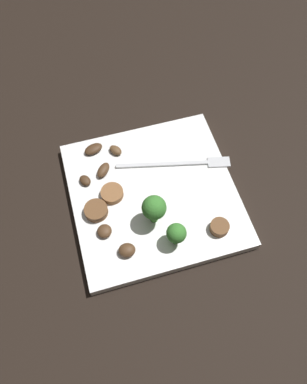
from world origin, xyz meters
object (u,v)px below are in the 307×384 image
(mushroom_2, at_px, (116,150))
(broccoli_floret_1, at_px, (176,234))
(sausage_slice_2, at_px, (112,193))
(mushroom_0, at_px, (93,149))
(sausage_slice_0, at_px, (96,211))
(mushroom_4, at_px, (104,231))
(fork, at_px, (182,164))
(mushroom_1, at_px, (85,180))
(sausage_slice_1, at_px, (219,227))
(mushroom_3, at_px, (127,250))
(mushroom_5, at_px, (103,170))
(plate, at_px, (154,195))
(broccoli_floret_0, at_px, (154,208))

(mushroom_2, bearing_deg, broccoli_floret_1, -74.87)
(broccoli_floret_1, xyz_separation_m, sausage_slice_2, (-0.07, 0.10, -0.02))
(broccoli_floret_1, relative_size, mushroom_0, 1.40)
(sausage_slice_0, bearing_deg, mushroom_4, -82.31)
(fork, bearing_deg, mushroom_1, -170.71)
(sausage_slice_0, bearing_deg, sausage_slice_1, -24.48)
(broccoli_floret_1, bearing_deg, mushroom_3, 177.70)
(sausage_slice_0, distance_m, mushroom_5, 0.07)
(plate, bearing_deg, fork, 31.97)
(mushroom_2, bearing_deg, fork, -28.51)
(mushroom_2, bearing_deg, plate, -66.37)
(sausage_slice_2, bearing_deg, mushroom_2, 72.98)
(sausage_slice_0, bearing_deg, mushroom_2, 61.84)
(mushroom_3, distance_m, mushroom_4, 0.04)
(broccoli_floret_1, height_order, mushroom_1, broccoli_floret_1)
(sausage_slice_2, xyz_separation_m, mushroom_1, (-0.03, 0.03, -0.00))
(broccoli_floret_0, distance_m, broccoli_floret_1, 0.05)
(sausage_slice_0, distance_m, sausage_slice_2, 0.04)
(plate, distance_m, broccoli_floret_1, 0.09)
(plate, height_order, sausage_slice_2, sausage_slice_2)
(broccoli_floret_1, bearing_deg, plate, 95.54)
(sausage_slice_0, relative_size, sausage_slice_2, 1.02)
(broccoli_floret_1, xyz_separation_m, mushroom_0, (-0.08, 0.18, -0.02))
(sausage_slice_0, relative_size, mushroom_4, 1.63)
(mushroom_1, bearing_deg, mushroom_3, -74.92)
(broccoli_floret_1, xyz_separation_m, sausage_slice_0, (-0.10, 0.07, -0.02))
(plate, bearing_deg, mushroom_0, 125.81)
(mushroom_5, bearing_deg, plate, -40.52)
(sausage_slice_1, distance_m, mushroom_4, 0.16)
(mushroom_4, relative_size, mushroom_5, 0.75)
(broccoli_floret_0, relative_size, mushroom_3, 2.36)
(broccoli_floret_1, xyz_separation_m, sausage_slice_1, (0.07, -0.00, -0.02))
(mushroom_0, relative_size, mushroom_4, 1.43)
(fork, relative_size, mushroom_2, 8.02)
(broccoli_floret_0, relative_size, sausage_slice_0, 1.63)
(plate, distance_m, sausage_slice_1, 0.11)
(sausage_slice_1, xyz_separation_m, mushroom_5, (-0.14, 0.14, -0.00))
(sausage_slice_0, bearing_deg, mushroom_5, 69.03)
(sausage_slice_0, height_order, mushroom_5, same)
(mushroom_0, height_order, mushroom_3, mushroom_3)
(broccoli_floret_0, bearing_deg, sausage_slice_2, 131.46)
(mushroom_2, bearing_deg, sausage_slice_2, -107.02)
(sausage_slice_2, xyz_separation_m, mushroom_4, (-0.02, -0.06, 0.00))
(mushroom_3, bearing_deg, broccoli_floret_0, 37.03)
(sausage_slice_2, relative_size, mushroom_1, 1.67)
(sausage_slice_1, height_order, mushroom_1, sausage_slice_1)
(fork, distance_m, mushroom_2, 0.11)
(plate, height_order, mushroom_0, mushroom_0)
(mushroom_1, bearing_deg, sausage_slice_0, -84.08)
(mushroom_0, bearing_deg, broccoli_floret_1, -66.47)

